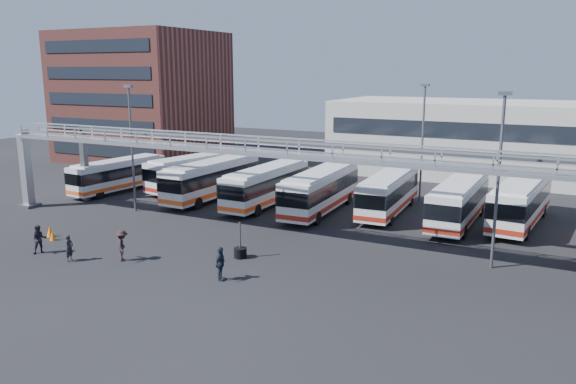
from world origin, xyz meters
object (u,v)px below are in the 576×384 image
at_px(cone_left, 53,236).
at_px(tire_stack, 240,252).
at_px(bus_5, 389,192).
at_px(pedestrian_c, 122,246).
at_px(bus_4, 321,189).
at_px(pedestrian_a, 69,248).
at_px(bus_6, 459,201).
at_px(bus_7, 521,201).
at_px(bus_1, 196,171).
at_px(bus_2, 212,178).
at_px(pedestrian_d, 220,264).
at_px(cone_right, 50,231).
at_px(pedestrian_b, 39,239).
at_px(light_pole_mid, 499,172).
at_px(bus_3, 266,184).
at_px(bus_0, 118,174).
at_px(light_pole_back, 423,137).
at_px(light_pole_left, 132,142).

relative_size(cone_left, tire_stack, 0.29).
xyz_separation_m(bus_5, pedestrian_c, (-10.93, -18.45, -0.83)).
relative_size(bus_4, tire_stack, 5.03).
height_order(pedestrian_a, pedestrian_c, pedestrian_c).
distance_m(bus_6, bus_7, 4.52).
xyz_separation_m(bus_1, pedestrian_a, (5.58, -20.60, -1.00)).
bearing_deg(bus_2, pedestrian_d, -51.96).
bearing_deg(cone_right, tire_stack, 8.80).
bearing_deg(bus_4, pedestrian_b, -125.45).
relative_size(bus_6, tire_stack, 4.80).
bearing_deg(pedestrian_c, pedestrian_d, -129.22).
relative_size(light_pole_mid, cone_right, 13.51).
bearing_deg(bus_3, pedestrian_d, -68.26).
height_order(light_pole_mid, bus_2, light_pole_mid).
height_order(bus_0, tire_stack, bus_0).
bearing_deg(tire_stack, pedestrian_a, -149.54).
bearing_deg(tire_stack, cone_right, -171.20).
height_order(light_pole_back, bus_6, light_pole_back).
bearing_deg(pedestrian_c, pedestrian_a, 79.17).
bearing_deg(tire_stack, light_pole_left, 156.16).
bearing_deg(bus_3, bus_0, -173.76).
bearing_deg(cone_right, bus_2, 76.64).
bearing_deg(bus_2, light_pole_back, 26.75).
xyz_separation_m(pedestrian_b, cone_left, (-1.58, 2.32, -0.59)).
bearing_deg(light_pole_back, bus_1, -166.90).
relative_size(bus_3, pedestrian_b, 5.97).
xyz_separation_m(bus_5, cone_left, (-18.15, -17.46, -1.46)).
bearing_deg(tire_stack, light_pole_mid, 20.10).
distance_m(pedestrian_c, cone_right, 8.26).
bearing_deg(cone_left, bus_0, 117.20).
relative_size(light_pole_mid, cone_left, 15.34).
xyz_separation_m(bus_2, tire_stack, (10.67, -12.54, -1.54)).
bearing_deg(bus_5, bus_0, -174.39).
relative_size(bus_6, bus_7, 0.95).
bearing_deg(pedestrian_b, bus_5, -3.06).
bearing_deg(bus_4, light_pole_back, 48.32).
bearing_deg(cone_left, pedestrian_b, -55.74).
height_order(light_pole_left, light_pole_back, same).
relative_size(light_pole_left, pedestrian_d, 5.31).
distance_m(light_pole_mid, bus_1, 30.56).
distance_m(bus_7, pedestrian_d, 23.74).
xyz_separation_m(pedestrian_c, cone_left, (-7.22, 0.99, -0.63)).
bearing_deg(bus_5, pedestrian_c, -123.01).
bearing_deg(bus_0, pedestrian_a, -49.60).
bearing_deg(cone_right, pedestrian_a, -29.86).
relative_size(bus_7, pedestrian_a, 6.89).
xyz_separation_m(light_pole_back, bus_7, (8.56, -4.45, -3.84)).
bearing_deg(tire_stack, bus_3, 112.29).
height_order(bus_4, pedestrian_c, bus_4).
relative_size(pedestrian_a, cone_left, 2.49).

